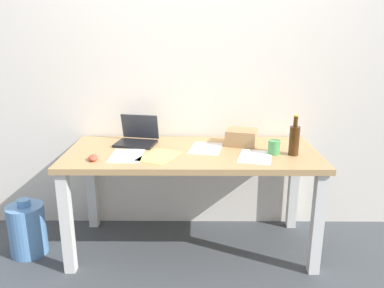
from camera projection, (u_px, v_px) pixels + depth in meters
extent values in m
plane|color=#42474C|center=(192.00, 246.00, 2.88)|extent=(8.00, 8.00, 0.00)
cube|color=silver|center=(192.00, 65.00, 2.93)|extent=(5.20, 0.08, 2.60)
cube|color=tan|center=(192.00, 154.00, 2.67)|extent=(1.74, 0.75, 0.04)
cube|color=silver|center=(67.00, 223.00, 2.49)|extent=(0.07, 0.07, 0.71)
cube|color=silver|center=(317.00, 224.00, 2.47)|extent=(0.07, 0.07, 0.71)
cube|color=silver|center=(92.00, 186.00, 3.09)|extent=(0.07, 0.07, 0.71)
cube|color=silver|center=(293.00, 186.00, 3.08)|extent=(0.07, 0.07, 0.71)
cube|color=black|center=(136.00, 144.00, 2.81)|extent=(0.32, 0.26, 0.02)
cube|color=#333842|center=(140.00, 126.00, 2.88)|extent=(0.29, 0.10, 0.19)
cylinder|color=#47280F|center=(294.00, 141.00, 2.56)|extent=(0.07, 0.07, 0.20)
cylinder|color=#47280F|center=(296.00, 121.00, 2.52)|extent=(0.03, 0.03, 0.07)
cylinder|color=gold|center=(296.00, 116.00, 2.51)|extent=(0.03, 0.03, 0.01)
ellipsoid|color=#D84C38|center=(93.00, 158.00, 2.47)|extent=(0.08, 0.11, 0.03)
cube|color=tan|center=(242.00, 137.00, 2.80)|extent=(0.25, 0.23, 0.11)
cylinder|color=#4C9E56|center=(274.00, 147.00, 2.59)|extent=(0.08, 0.08, 0.09)
cube|color=white|center=(127.00, 156.00, 2.56)|extent=(0.21, 0.30, 0.00)
cube|color=#F4E06B|center=(159.00, 156.00, 2.55)|extent=(0.31, 0.36, 0.00)
cube|color=white|center=(255.00, 157.00, 2.54)|extent=(0.27, 0.34, 0.00)
cube|color=white|center=(206.00, 148.00, 2.72)|extent=(0.26, 0.33, 0.00)
cylinder|color=#598CC6|center=(27.00, 230.00, 2.75)|extent=(0.26, 0.26, 0.37)
cylinder|color=#598CC6|center=(24.00, 203.00, 2.69)|extent=(0.09, 0.09, 0.05)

